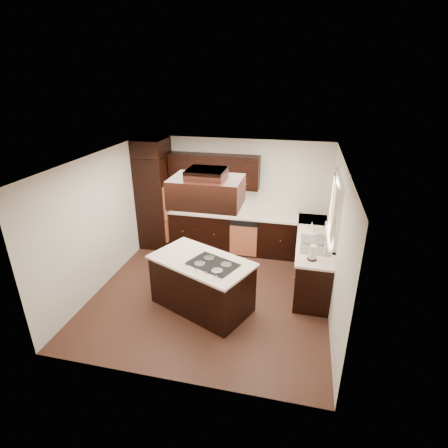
{
  "coord_description": "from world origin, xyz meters",
  "views": [
    {
      "loc": [
        1.45,
        -5.31,
        3.77
      ],
      "look_at": [
        0.1,
        0.6,
        1.15
      ],
      "focal_mm": 28.0,
      "sensor_mm": 36.0,
      "label": 1
    }
  ],
  "objects": [
    {
      "name": "countertop_right",
      "position": [
        1.79,
        0.9,
        0.9
      ],
      "size": [
        0.63,
        2.4,
        0.04
      ],
      "primitive_type": "cube",
      "color": "#FFE3CF",
      "rests_on": "base_cabinets_right"
    },
    {
      "name": "island",
      "position": [
        -0.05,
        -0.44,
        0.44
      ],
      "size": [
        1.86,
        1.48,
        0.88
      ],
      "primitive_type": "cube",
      "rotation": [
        0.0,
        0.0,
        -0.42
      ],
      "color": "black",
      "rests_on": "floor"
    },
    {
      "name": "blender_pitcher",
      "position": [
        -0.8,
        1.81,
        1.15
      ],
      "size": [
        0.13,
        0.13,
        0.26
      ],
      "primitive_type": "cone",
      "color": "silver",
      "rests_on": "blender_base"
    },
    {
      "name": "floor",
      "position": [
        0.0,
        0.0,
        -0.01
      ],
      "size": [
        4.2,
        4.2,
        0.02
      ],
      "primitive_type": "cube",
      "color": "brown",
      "rests_on": "ground"
    },
    {
      "name": "oven_column",
      "position": [
        -1.78,
        1.71,
        1.06
      ],
      "size": [
        0.65,
        0.75,
        2.12
      ],
      "primitive_type": "cube",
      "color": "black",
      "rests_on": "floor"
    },
    {
      "name": "base_cabinets_back",
      "position": [
        0.03,
        1.8,
        0.44
      ],
      "size": [
        2.93,
        0.6,
        0.88
      ],
      "primitive_type": "cube",
      "color": "black",
      "rests_on": "floor"
    },
    {
      "name": "sink_rim",
      "position": [
        1.8,
        0.55,
        0.92
      ],
      "size": [
        0.52,
        0.84,
        0.01
      ],
      "primitive_type": "cube",
      "color": "silver",
      "rests_on": "countertop_right"
    },
    {
      "name": "wall_back",
      "position": [
        0.0,
        2.11,
        1.25
      ],
      "size": [
        4.2,
        0.02,
        2.5
      ],
      "primitive_type": "cube",
      "color": "beige",
      "rests_on": "ground"
    },
    {
      "name": "hood_duct",
      "position": [
        0.1,
        -0.55,
        2.44
      ],
      "size": [
        0.55,
        0.5,
        0.13
      ],
      "primitive_type": "cube",
      "color": "black",
      "rests_on": "ceiling"
    },
    {
      "name": "wall_oven_face",
      "position": [
        -1.43,
        1.71,
        1.12
      ],
      "size": [
        0.05,
        0.62,
        0.78
      ],
      "primitive_type": "cube",
      "color": "#CC6E45",
      "rests_on": "oven_column"
    },
    {
      "name": "range_hood",
      "position": [
        0.1,
        -0.55,
        2.16
      ],
      "size": [
        1.05,
        0.72,
        0.42
      ],
      "primitive_type": "cube",
      "color": "black",
      "rests_on": "ceiling"
    },
    {
      "name": "wall_front",
      "position": [
        0.0,
        -2.11,
        1.25
      ],
      "size": [
        4.2,
        0.02,
        2.5
      ],
      "primitive_type": "cube",
      "color": "beige",
      "rests_on": "ground"
    },
    {
      "name": "curtain_left",
      "position": [
        2.01,
        0.13,
        1.7
      ],
      "size": [
        0.02,
        0.34,
        0.9
      ],
      "primitive_type": "cube",
      "color": "beige",
      "rests_on": "wall_right"
    },
    {
      "name": "paper_towel",
      "position": [
        1.74,
        -0.02,
        1.05
      ],
      "size": [
        0.16,
        0.16,
        0.26
      ],
      "primitive_type": "cylinder",
      "rotation": [
        0.0,
        0.0,
        0.37
      ],
      "color": "silver",
      "rests_on": "countertop_right"
    },
    {
      "name": "countertop_back",
      "position": [
        0.03,
        1.79,
        0.9
      ],
      "size": [
        2.93,
        0.63,
        0.04
      ],
      "primitive_type": "cube",
      "color": "#FFE3CF",
      "rests_on": "base_cabinets_back"
    },
    {
      "name": "cooktop",
      "position": [
        0.17,
        -0.54,
        0.93
      ],
      "size": [
        0.92,
        0.79,
        0.01
      ],
      "primitive_type": "cube",
      "rotation": [
        0.0,
        0.0,
        -0.42
      ],
      "color": "black",
      "rests_on": "island_top"
    },
    {
      "name": "window_frame",
      "position": [
        2.07,
        0.55,
        1.65
      ],
      "size": [
        0.06,
        1.32,
        1.12
      ],
      "primitive_type": "cube",
      "color": "silver",
      "rests_on": "wall_right"
    },
    {
      "name": "curtain_right",
      "position": [
        2.01,
        0.97,
        1.7
      ],
      "size": [
        0.02,
        0.34,
        0.9
      ],
      "primitive_type": "cube",
      "color": "beige",
      "rests_on": "wall_right"
    },
    {
      "name": "window_pane",
      "position": [
        2.1,
        0.55,
        1.65
      ],
      "size": [
        0.0,
        1.2,
        1.0
      ],
      "primitive_type": "cube",
      "color": "white",
      "rests_on": "wall_right"
    },
    {
      "name": "spice_rack",
      "position": [
        -0.39,
        1.71,
        1.06
      ],
      "size": [
        0.35,
        0.1,
        0.29
      ],
      "primitive_type": "cube",
      "rotation": [
        0.0,
        0.0,
        0.03
      ],
      "color": "black",
      "rests_on": "countertop_back"
    },
    {
      "name": "base_cabinets_right",
      "position": [
        1.8,
        0.9,
        0.44
      ],
      "size": [
        0.6,
        2.4,
        0.88
      ],
      "primitive_type": "cube",
      "color": "black",
      "rests_on": "floor"
    },
    {
      "name": "mixing_bowl",
      "position": [
        -1.03,
        1.79,
        0.95
      ],
      "size": [
        0.25,
        0.25,
        0.05
      ],
      "primitive_type": "imported",
      "rotation": [
        0.0,
        0.0,
        -0.1
      ],
      "color": "silver",
      "rests_on": "countertop_back"
    },
    {
      "name": "upper_cabinets",
      "position": [
        -0.43,
        1.93,
        1.81
      ],
      "size": [
        2.0,
        0.34,
        0.72
      ],
      "primitive_type": "cube",
      "color": "black",
      "rests_on": "wall_back"
    },
    {
      "name": "blender_base",
      "position": [
        -0.8,
        1.81,
        0.97
      ],
      "size": [
        0.15,
        0.15,
        0.1
      ],
      "primitive_type": "cylinder",
      "color": "silver",
      "rests_on": "countertop_back"
    },
    {
      "name": "ceiling",
      "position": [
        0.0,
        0.0,
        2.51
      ],
      "size": [
        4.2,
        4.2,
        0.02
      ],
      "primitive_type": "cube",
      "color": "white",
      "rests_on": "ground"
    },
    {
      "name": "dishwasher_front",
      "position": [
        0.33,
        1.5,
        0.4
      ],
      "size": [
        0.6,
        0.05,
        0.72
      ],
      "primitive_type": "cube",
      "color": "#CC6E45",
      "rests_on": "floor"
    },
    {
      "name": "island_top",
      "position": [
        -0.05,
        -0.44,
        0.9
      ],
      "size": [
        1.94,
        1.56,
        0.04
      ],
      "primitive_type": "cube",
      "rotation": [
        0.0,
        0.0,
        -0.42
      ],
      "color": "#FFE3CF",
      "rests_on": "island"
    },
    {
      "name": "wall_left",
      "position": [
        -2.11,
        0.0,
        1.25
      ],
      "size": [
        0.02,
        4.2,
        2.5
      ],
      "primitive_type": "cube",
      "color": "beige",
      "rests_on": "ground"
    },
    {
      "name": "wall_right",
      "position": [
        2.11,
        0.0,
        1.25
      ],
      "size": [
        0.02,
        4.2,
        2.5
      ],
      "primitive_type": "cube",
      "color": "beige",
      "rests_on": "ground"
    },
    {
      "name": "soap_bottle",
      "position": [
        1.74,
        1.15,
        1.01
      ],
      "size": [
        0.1,
        0.1,
        0.19
      ],
      "primitive_type": "imported",
      "rotation": [
        0.0,
        0.0,
        -0.22
      ],
      "color": "silver",
      "rests_on": "countertop_right"
    }
  ]
}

